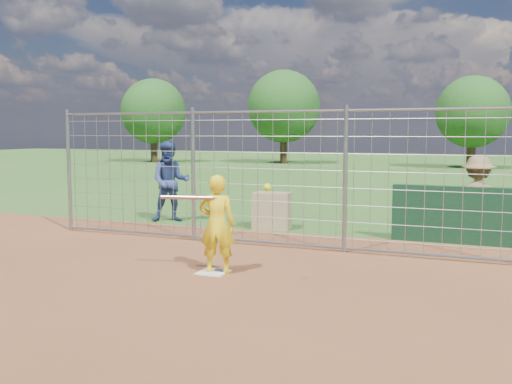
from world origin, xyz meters
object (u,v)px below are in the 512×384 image
at_px(batter, 217,224).
at_px(bystander_c, 477,200).
at_px(equipment_bin, 272,211).
at_px(bystander_a, 170,182).

bearing_deg(batter, bystander_c, -146.66).
height_order(batter, equipment_bin, batter).
bearing_deg(bystander_a, equipment_bin, -29.18).
distance_m(batter, equipment_bin, 4.14).
relative_size(bystander_c, equipment_bin, 2.10).
distance_m(bystander_c, equipment_bin, 4.24).
relative_size(bystander_a, bystander_c, 1.14).
height_order(batter, bystander_c, bystander_c).
distance_m(bystander_a, bystander_c, 6.81).
height_order(bystander_a, bystander_c, bystander_a).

